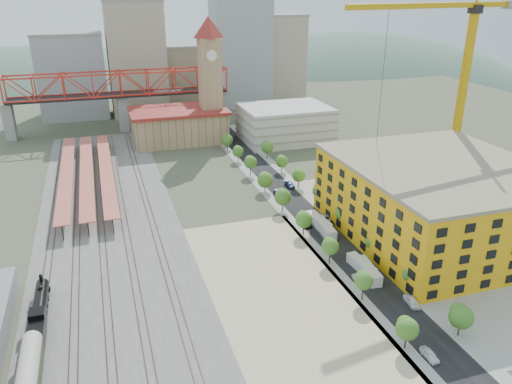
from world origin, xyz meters
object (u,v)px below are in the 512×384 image
object	(u,v)px
construction_building	(439,200)
car_0	(430,355)
clock_tower	(210,68)
tower_crane	(457,62)
coach	(28,380)
site_trailer_a	(368,271)
site_trailer_b	(361,265)
site_trailer_c	(325,229)
site_trailer_d	(319,222)
locomotive	(40,311)

from	to	relation	value
construction_building	car_0	distance (m)	48.95
clock_tower	tower_crane	bearing A→B (deg)	-54.48
coach	site_trailer_a	size ratio (longest dim) A/B	1.87
coach	site_trailer_b	xyz separation A→B (m)	(66.00, 17.27, -1.79)
construction_building	site_trailer_a	xyz separation A→B (m)	(-26.00, -12.42, -8.11)
site_trailer_c	site_trailer_d	xyz separation A→B (m)	(0.00, 4.01, 0.05)
car_0	site_trailer_a	bearing A→B (deg)	83.59
car_0	clock_tower	bearing A→B (deg)	92.23
site_trailer_a	clock_tower	bearing A→B (deg)	99.54
tower_crane	site_trailer_d	distance (m)	60.11
site_trailer_c	site_trailer_d	world-z (taller)	site_trailer_d
locomotive	coach	bearing A→B (deg)	-90.00
locomotive	tower_crane	size ratio (longest dim) A/B	0.34
coach	tower_crane	size ratio (longest dim) A/B	0.28
construction_building	locomotive	distance (m)	92.57
site_trailer_c	site_trailer_a	bearing A→B (deg)	-85.80
clock_tower	site_trailer_b	world-z (taller)	clock_tower
locomotive	site_trailer_c	bearing A→B (deg)	13.62
construction_building	tower_crane	xyz separation A→B (m)	(19.61, 24.87, 29.20)
construction_building	site_trailer_b	world-z (taller)	construction_building
tower_crane	site_trailer_b	xyz separation A→B (m)	(-45.61, -34.52, -37.44)
construction_building	site_trailer_d	bearing A→B (deg)	153.67
site_trailer_a	car_0	bearing A→B (deg)	-91.10
locomotive	construction_building	bearing A→B (deg)	4.43
construction_building	coach	world-z (taller)	construction_building
construction_building	clock_tower	bearing A→B (deg)	108.78
locomotive	car_0	world-z (taller)	locomotive
site_trailer_d	tower_crane	bearing A→B (deg)	10.54
clock_tower	site_trailer_a	distance (m)	115.98
clock_tower	construction_building	world-z (taller)	clock_tower
clock_tower	site_trailer_c	size ratio (longest dim) A/B	5.46
site_trailer_a	site_trailer_b	bearing A→B (deg)	95.47
clock_tower	car_0	distance (m)	141.35
coach	clock_tower	bearing A→B (deg)	65.44
construction_building	site_trailer_c	xyz separation A→B (m)	(-26.00, 8.86, -8.11)
construction_building	tower_crane	distance (m)	43.08
construction_building	site_trailer_a	size ratio (longest dim) A/B	5.32
tower_crane	car_0	world-z (taller)	tower_crane
car_0	construction_building	bearing A→B (deg)	53.15
clock_tower	tower_crane	xyz separation A→B (m)	(53.61, -75.12, 9.92)
car_0	site_trailer_d	bearing A→B (deg)	86.82
tower_crane	site_trailer_a	distance (m)	69.74
clock_tower	construction_building	xyz separation A→B (m)	(34.00, -99.99, -19.29)
tower_crane	site_trailer_c	world-z (taller)	tower_crane
clock_tower	site_trailer_a	bearing A→B (deg)	-85.93
locomotive	site_trailer_a	size ratio (longest dim) A/B	2.24
site_trailer_b	car_0	size ratio (longest dim) A/B	2.09
site_trailer_b	site_trailer_d	xyz separation A→B (m)	(0.00, 22.52, 0.17)
construction_building	site_trailer_d	size ratio (longest dim) A/B	5.12
coach	site_trailer_c	size ratio (longest dim) A/B	1.87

